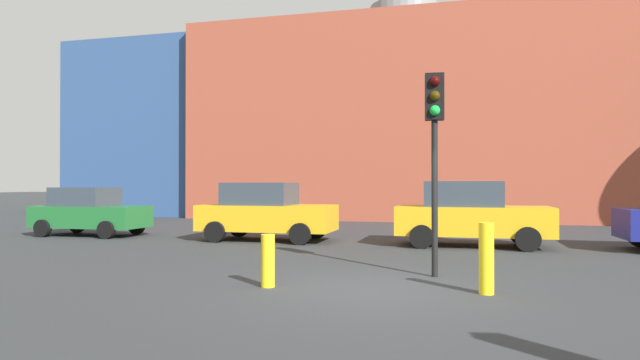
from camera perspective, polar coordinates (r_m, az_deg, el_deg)
ground_plane at (r=9.38m, az=6.00°, el=-11.40°), size 200.00×200.00×0.00m
building_backdrop at (r=32.10m, az=8.92°, el=5.48°), size 38.11×12.75×12.23m
parked_car_0 at (r=20.39m, az=-23.26°, el=-3.10°), size 3.87×1.90×1.68m
parked_car_1 at (r=17.18m, az=-5.81°, el=-3.36°), size 4.24×2.08×1.84m
parked_car_2 at (r=16.11m, az=15.64°, el=-3.48°), size 4.32×2.12×1.87m
traffic_light_island at (r=10.63m, az=12.06°, el=5.50°), size 0.38×0.38×3.92m
bollard_yellow_0 at (r=9.46m, az=-5.56°, el=-8.52°), size 0.24×0.24×0.91m
bollard_yellow_1 at (r=9.20m, az=17.23°, el=-7.93°), size 0.24×0.24×1.16m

